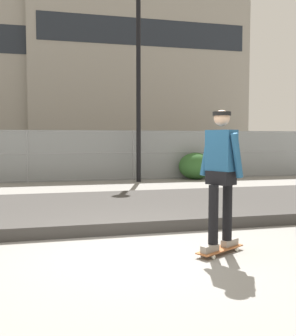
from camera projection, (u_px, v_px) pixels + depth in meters
ground_plane at (145, 256)px, 5.28m from camera, size 120.00×120.00×0.00m
gravel_berm at (109, 208)px, 8.27m from camera, size 13.94×3.88×0.20m
skateboard at (220, 249)px, 5.36m from camera, size 0.80×0.56×0.07m
skater at (221, 170)px, 5.29m from camera, size 0.68×0.62×1.85m
chain_fence at (82, 156)px, 14.52m from camera, size 19.09×0.06×1.85m
street_lamp at (138, 59)px, 14.00m from camera, size 0.44×0.44×7.00m
parked_car_mid at (99, 155)px, 17.28m from camera, size 4.41×1.97×1.66m
parked_car_far at (217, 154)px, 19.03m from camera, size 4.50×2.15×1.66m
office_block at (132, 68)px, 43.69m from camera, size 21.50×12.89×18.50m
shrub_left at (196, 166)px, 15.20m from camera, size 1.31×1.07×1.01m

